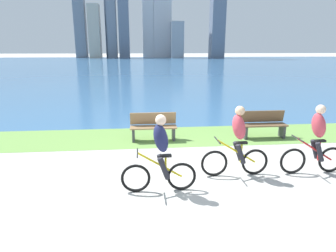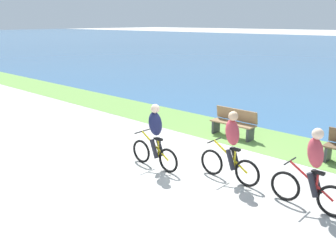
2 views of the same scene
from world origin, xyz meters
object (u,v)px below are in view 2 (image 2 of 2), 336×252
cyclist_trailing (231,147)px  bench_near_path (234,123)px  cyclist_distant_rear (313,170)px  cyclist_lead (155,137)px

cyclist_trailing → bench_near_path: size_ratio=1.12×
cyclist_trailing → cyclist_distant_rear: bearing=-1.2°
cyclist_lead → bench_near_path: (0.02, 3.57, -0.38)m
cyclist_lead → cyclist_trailing: bearing=18.8°
cyclist_lead → bench_near_path: cyclist_lead is taller
cyclist_trailing → bench_near_path: bearing=121.6°
cyclist_distant_rear → cyclist_trailing: bearing=178.8°
cyclist_trailing → cyclist_lead: bearing=-161.2°
cyclist_lead → cyclist_trailing: 1.93m
cyclist_distant_rear → bench_near_path: bearing=141.2°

